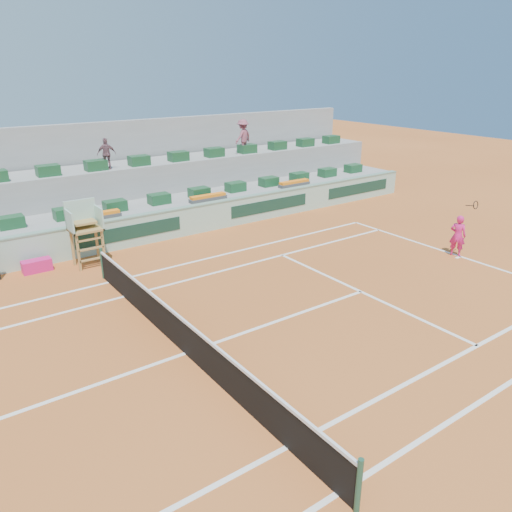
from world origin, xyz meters
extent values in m
plane|color=#AA5321|center=(0.00, 0.00, 0.00)|extent=(90.00, 90.00, 0.00)
cube|color=#989895|center=(0.00, 10.70, 0.60)|extent=(36.00, 4.00, 1.20)
cube|color=#989895|center=(0.00, 12.30, 1.30)|extent=(36.00, 2.40, 2.60)
cube|color=#989895|center=(0.00, 13.90, 2.20)|extent=(36.00, 0.40, 4.40)
cube|color=#D81C70|center=(-1.71, 7.91, 0.22)|extent=(0.99, 0.44, 0.44)
imported|color=#79515B|center=(2.50, 11.62, 3.28)|extent=(0.85, 0.50, 1.35)
imported|color=#8D4657|center=(9.74, 11.69, 3.46)|extent=(1.26, 0.98, 1.72)
cube|color=white|center=(11.88, 0.00, 0.01)|extent=(0.12, 10.97, 0.01)
cube|color=white|center=(0.00, -5.49, 0.01)|extent=(23.77, 0.12, 0.01)
cube|color=white|center=(0.00, 5.49, 0.01)|extent=(23.77, 0.12, 0.01)
cube|color=white|center=(0.00, -4.12, 0.01)|extent=(23.77, 0.12, 0.01)
cube|color=white|center=(0.00, 4.12, 0.01)|extent=(23.77, 0.12, 0.01)
cube|color=white|center=(6.40, 0.00, 0.01)|extent=(0.12, 8.23, 0.01)
cube|color=white|center=(0.00, 0.00, 0.01)|extent=(12.80, 0.12, 0.01)
cube|color=white|center=(11.73, 0.00, 0.01)|extent=(0.30, 0.12, 0.01)
cube|color=black|center=(0.00, 0.00, 0.46)|extent=(0.03, 11.87, 0.92)
cube|color=silver|center=(0.00, 0.00, 0.95)|extent=(0.06, 11.87, 0.07)
cylinder|color=#1E4732|center=(0.00, -5.94, 0.55)|extent=(0.10, 0.10, 1.10)
cylinder|color=#1E4732|center=(0.00, 5.94, 0.55)|extent=(0.10, 0.10, 1.10)
cube|color=#9BC3AF|center=(0.00, 8.50, 0.60)|extent=(36.00, 0.30, 1.20)
cube|color=gray|center=(0.00, 8.50, 1.23)|extent=(36.00, 0.34, 0.06)
cube|color=#133528|center=(2.00, 8.34, 0.65)|extent=(4.40, 0.02, 0.56)
cube|color=#133528|center=(9.00, 8.34, 0.65)|extent=(4.40, 0.02, 0.56)
cube|color=#133528|center=(15.00, 8.34, 0.65)|extent=(4.40, 0.02, 0.56)
cube|color=olive|center=(-0.45, 7.05, 0.68)|extent=(0.08, 0.08, 1.35)
cube|color=olive|center=(0.45, 7.05, 0.68)|extent=(0.08, 0.08, 1.35)
cube|color=olive|center=(-0.45, 7.75, 0.68)|extent=(0.08, 0.08, 1.35)
cube|color=olive|center=(0.45, 7.75, 0.68)|extent=(0.08, 0.08, 1.35)
cube|color=olive|center=(0.00, 7.40, 1.39)|extent=(1.10, 0.90, 0.08)
cube|color=#9BC3AF|center=(0.00, 7.78, 1.90)|extent=(1.10, 0.08, 1.00)
cube|color=#9BC3AF|center=(-0.52, 7.40, 1.75)|extent=(0.06, 0.90, 0.80)
cube|color=#9BC3AF|center=(0.52, 7.40, 1.75)|extent=(0.06, 0.90, 0.80)
cube|color=olive|center=(0.00, 7.50, 1.63)|extent=(0.80, 0.60, 0.08)
cube|color=olive|center=(0.00, 7.05, 0.35)|extent=(0.90, 0.08, 0.06)
cube|color=olive|center=(0.00, 7.05, 0.75)|extent=(0.90, 0.08, 0.06)
cube|color=olive|center=(0.00, 7.05, 1.10)|extent=(0.90, 0.08, 0.06)
cube|color=#184826|center=(-2.00, 9.80, 1.42)|extent=(0.90, 0.60, 0.44)
cube|color=#184826|center=(0.00, 9.80, 1.42)|extent=(0.90, 0.60, 0.44)
cube|color=#184826|center=(2.00, 9.80, 1.42)|extent=(0.90, 0.60, 0.44)
cube|color=#184826|center=(4.00, 9.80, 1.42)|extent=(0.90, 0.60, 0.44)
cube|color=#184826|center=(6.00, 9.80, 1.42)|extent=(0.90, 0.60, 0.44)
cube|color=#184826|center=(8.00, 9.80, 1.42)|extent=(0.90, 0.60, 0.44)
cube|color=#184826|center=(10.00, 9.80, 1.42)|extent=(0.90, 0.60, 0.44)
cube|color=#184826|center=(12.00, 9.80, 1.42)|extent=(0.90, 0.60, 0.44)
cube|color=#184826|center=(14.00, 9.80, 1.42)|extent=(0.90, 0.60, 0.44)
cube|color=#184826|center=(16.00, 9.80, 1.42)|extent=(0.90, 0.60, 0.44)
cube|color=#184826|center=(0.00, 11.70, 2.82)|extent=(0.90, 0.60, 0.44)
cube|color=#184826|center=(2.00, 11.70, 2.82)|extent=(0.90, 0.60, 0.44)
cube|color=#184826|center=(4.00, 11.70, 2.82)|extent=(0.90, 0.60, 0.44)
cube|color=#184826|center=(6.00, 11.70, 2.82)|extent=(0.90, 0.60, 0.44)
cube|color=#184826|center=(8.00, 11.70, 2.82)|extent=(0.90, 0.60, 0.44)
cube|color=#184826|center=(10.00, 11.70, 2.82)|extent=(0.90, 0.60, 0.44)
cube|color=#184826|center=(12.00, 11.70, 2.82)|extent=(0.90, 0.60, 0.44)
cube|color=#184826|center=(14.00, 11.70, 2.82)|extent=(0.90, 0.60, 0.44)
cube|color=#184826|center=(16.00, 11.70, 2.82)|extent=(0.90, 0.60, 0.44)
cube|color=#474747|center=(1.00, 9.00, 1.28)|extent=(1.80, 0.36, 0.16)
cube|color=orange|center=(1.00, 9.00, 1.42)|extent=(1.70, 0.32, 0.12)
cube|color=#474747|center=(6.00, 9.00, 1.28)|extent=(1.80, 0.36, 0.16)
cube|color=orange|center=(6.00, 9.00, 1.42)|extent=(1.70, 0.32, 0.12)
cube|color=#474747|center=(11.00, 9.00, 1.28)|extent=(1.80, 0.36, 0.16)
cube|color=orange|center=(11.00, 9.00, 1.42)|extent=(1.70, 0.32, 0.12)
imported|color=#D81C70|center=(11.84, 0.22, 0.80)|extent=(0.58, 0.69, 1.60)
cylinder|color=black|center=(11.84, -0.08, 2.05)|extent=(0.03, 0.35, 0.09)
torus|color=black|center=(11.84, -0.30, 2.12)|extent=(0.31, 0.08, 0.31)
camera|label=1|loc=(-4.91, -9.98, 6.84)|focal=35.00mm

